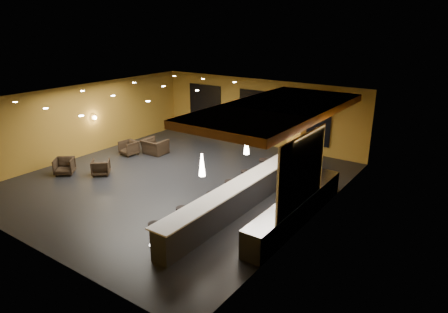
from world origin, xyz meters
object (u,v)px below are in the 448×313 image
Objects in this scene: pendant_2 at (280,129)px; staff_c at (305,175)px; bar_counter at (238,198)px; bar_stool_3 at (230,188)px; armchair_c at (129,148)px; bar_stool_2 at (212,200)px; bar_stool_0 at (154,231)px; pendant_0 at (202,165)px; armchair_b at (101,167)px; armchair_d at (155,147)px; staff_b at (296,172)px; bar_stool_5 at (263,166)px; staff_a at (288,174)px; bar_stool_1 at (182,216)px; bar_stool_4 at (245,177)px; column at (297,135)px; armchair_a at (64,166)px; prep_counter at (297,210)px; pendant_1 at (247,144)px.

staff_c is at bearing -11.52° from pendant_2.
bar_stool_3 is at bearing 141.49° from bar_counter.
armchair_c is 1.05× the size of bar_stool_2.
bar_stool_0 is (-2.05, -6.06, -0.28)m from staff_c.
pendant_0 is 7.29m from armchair_b.
pendant_0 is 8.76m from armchair_d.
staff_b reaches higher than bar_stool_5.
staff_a is 4.83m from bar_stool_1.
staff_b is 8.73m from armchair_c.
staff_c is at bearing 158.72° from armchair_b.
bar_stool_3 is at bearing -88.49° from bar_stool_5.
staff_a is 5.98m from bar_stool_0.
bar_stool_4 is at bearing 169.16° from armchair_d.
armchair_b is 7.06m from bar_stool_5.
column is 2.45m from staff_c.
bar_stool_1 reaches higher than armchair_a.
column is 4.24m from bar_stool_3.
column is 7.25m from armchair_d.
prep_counter is at bearing 44.55° from bar_stool_1.
armchair_a is (-9.44, -4.07, -0.39)m from staff_c.
column is 3.07× the size of armchair_d.
pendant_0 is 0.94× the size of armchair_b.
armchair_c is at bearing 170.76° from prep_counter.
bar_stool_0 is 2.72m from bar_stool_2.
pendant_1 reaches higher than bar_stool_1.
pendant_2 is 0.89× the size of armchair_c.
staff_a reaches higher than bar_stool_0.
staff_b reaches higher than armchair_d.
prep_counter is 2.72m from staff_b.
armchair_a is (-8.18, -1.83, -1.99)m from pendant_1.
pendant_0 is 4.46m from bar_stool_4.
staff_b is at bearing 116.15° from prep_counter.
armchair_c is at bearing 44.13° from armchair_a.
column is at bearing 90.00° from bar_counter.
bar_stool_4 is (-0.93, -1.06, -1.89)m from pendant_2.
bar_stool_3 is at bearing -131.96° from staff_b.
bar_stool_2 is at bearing -101.01° from pendant_2.
pendant_0 is at bearing -80.82° from bar_stool_5.
staff_b reaches higher than bar_counter.
bar_stool_1 is at bearing 121.60° from armchair_b.
bar_stool_1 is (-0.70, -2.16, 0.02)m from bar_counter.
pendant_0 is 0.98× the size of bar_stool_4.
prep_counter is at bearing 53.82° from bar_stool_0.
column is at bearing 90.00° from pendant_1.
staff_c is 5.29m from bar_stool_1.
armchair_d is 6.09m from bar_stool_5.
staff_a is at bearing 65.52° from bar_stool_2.
armchair_d is 1.52× the size of bar_stool_0.
armchair_a is 0.70× the size of armchair_d.
bar_stool_5 is (-1.55, 0.84, -0.26)m from staff_a.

